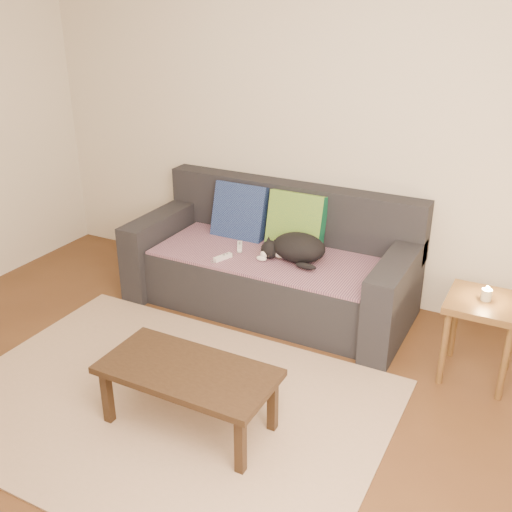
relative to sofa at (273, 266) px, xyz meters
The scene contains 13 objects.
ground 1.60m from the sofa, 90.00° to the right, with size 4.50×4.50×0.00m, color brown.
back_wall 1.08m from the sofa, 90.00° to the left, with size 4.50×0.04×2.60m, color beige.
sofa is the anchor object (origin of this frame).
throw_blanket 0.15m from the sofa, 90.00° to the right, with size 1.66×0.74×0.02m, color #412647.
cushion_navy 0.52m from the sofa, 155.60° to the left, with size 0.44×0.11×0.44m, color #11194A.
cushion_green 0.38m from the sofa, 57.40° to the left, with size 0.43×0.11×0.43m, color #0D5436.
cat 0.33m from the sofa, 21.94° to the right, with size 0.51×0.40×0.20m.
wii_remote_a 0.29m from the sofa, 160.90° to the right, with size 0.15×0.04×0.03m, color white.
wii_remote_b 0.43m from the sofa, 128.48° to the right, with size 0.15×0.04×0.03m, color white.
side_table 1.57m from the sofa, 10.60° to the right, with size 0.43×0.43×0.54m.
candle 1.59m from the sofa, 10.60° to the right, with size 0.06×0.06×0.09m.
rug 1.45m from the sofa, 90.00° to the right, with size 2.50×1.80×0.01m, color tan.
coffee_table 1.52m from the sofa, 81.35° to the right, with size 0.95×0.47×0.38m.
Camera 1 is at (1.78, -2.12, 2.21)m, focal length 42.00 mm.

